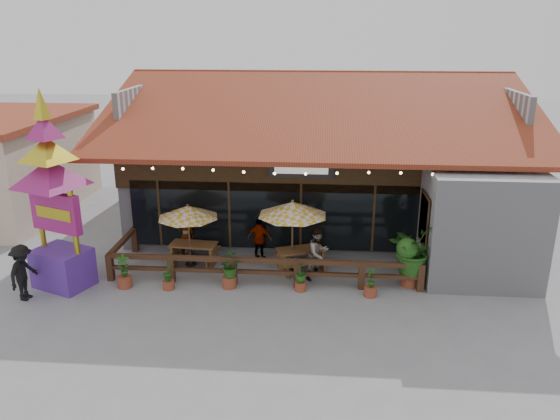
# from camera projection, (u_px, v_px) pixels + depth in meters

# --- Properties ---
(ground) EXTENTS (100.00, 100.00, 0.00)m
(ground) POSITION_uv_depth(u_px,v_px,m) (313.00, 280.00, 17.59)
(ground) COLOR gray
(ground) RESTS_ON ground
(restaurant_building) EXTENTS (15.50, 14.73, 6.09)m
(restaurant_building) POSITION_uv_depth(u_px,v_px,m) (324.00, 165.00, 23.12)
(restaurant_building) COLOR #B5B5BA
(restaurant_building) RESTS_ON ground
(patio_railing) EXTENTS (10.00, 2.60, 0.92)m
(patio_railing) POSITION_uv_depth(u_px,v_px,m) (242.00, 264.00, 17.31)
(patio_railing) COLOR #462819
(patio_railing) RESTS_ON ground
(umbrella_left) EXTENTS (2.36, 2.36, 2.20)m
(umbrella_left) POSITION_uv_depth(u_px,v_px,m) (188.00, 212.00, 18.10)
(umbrella_left) COLOR brown
(umbrella_left) RESTS_ON ground
(umbrella_right) EXTENTS (3.02, 3.02, 2.47)m
(umbrella_right) POSITION_uv_depth(u_px,v_px,m) (293.00, 209.00, 17.67)
(umbrella_right) COLOR brown
(umbrella_right) RESTS_ON ground
(picnic_table_left) EXTENTS (1.67, 1.47, 0.75)m
(picnic_table_left) POSITION_uv_depth(u_px,v_px,m) (194.00, 250.00, 18.64)
(picnic_table_left) COLOR brown
(picnic_table_left) RESTS_ON ground
(picnic_table_right) EXTENTS (1.92, 1.80, 0.74)m
(picnic_table_right) POSITION_uv_depth(u_px,v_px,m) (301.00, 255.00, 18.22)
(picnic_table_right) COLOR brown
(picnic_table_right) RESTS_ON ground
(thai_sign_tower) EXTENTS (3.18, 3.18, 6.61)m
(thai_sign_tower) POSITION_uv_depth(u_px,v_px,m) (51.00, 178.00, 16.13)
(thai_sign_tower) COLOR #532895
(thai_sign_tower) RESTS_ON ground
(tropical_plant) EXTENTS (1.89, 1.97, 2.10)m
(tropical_plant) POSITION_uv_depth(u_px,v_px,m) (412.00, 250.00, 16.86)
(tropical_plant) COLOR brown
(tropical_plant) RESTS_ON ground
(diner_a) EXTENTS (0.60, 0.44, 1.50)m
(diner_a) POSITION_uv_depth(u_px,v_px,m) (186.00, 235.00, 19.31)
(diner_a) COLOR #3C2713
(diner_a) RESTS_ON ground
(diner_b) EXTENTS (1.06, 1.06, 1.73)m
(diner_b) POSITION_uv_depth(u_px,v_px,m) (318.00, 253.00, 17.46)
(diner_b) COLOR #3C2713
(diner_b) RESTS_ON ground
(diner_c) EXTENTS (0.97, 0.59, 1.54)m
(diner_c) POSITION_uv_depth(u_px,v_px,m) (260.00, 239.00, 18.91)
(diner_c) COLOR #3C2713
(diner_c) RESTS_ON ground
(pedestrian) EXTENTS (0.75, 1.18, 1.73)m
(pedestrian) POSITION_uv_depth(u_px,v_px,m) (23.00, 273.00, 16.09)
(pedestrian) COLOR black
(pedestrian) RESTS_ON ground
(planter_a) EXTENTS (0.45, 0.45, 1.09)m
(planter_a) POSITION_uv_depth(u_px,v_px,m) (124.00, 274.00, 16.97)
(planter_a) COLOR brown
(planter_a) RESTS_ON ground
(planter_b) EXTENTS (0.36, 0.38, 0.87)m
(planter_b) POSITION_uv_depth(u_px,v_px,m) (168.00, 277.00, 16.86)
(planter_b) COLOR brown
(planter_b) RESTS_ON ground
(planter_c) EXTENTS (0.88, 0.87, 1.09)m
(planter_c) POSITION_uv_depth(u_px,v_px,m) (229.00, 269.00, 16.92)
(planter_c) COLOR brown
(planter_c) RESTS_ON ground
(planter_d) EXTENTS (0.45, 0.45, 0.88)m
(planter_d) POSITION_uv_depth(u_px,v_px,m) (301.00, 278.00, 16.76)
(planter_d) COLOR brown
(planter_d) RESTS_ON ground
(planter_e) EXTENTS (0.39, 0.39, 0.95)m
(planter_e) POSITION_uv_depth(u_px,v_px,m) (371.00, 284.00, 16.40)
(planter_e) COLOR brown
(planter_e) RESTS_ON ground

